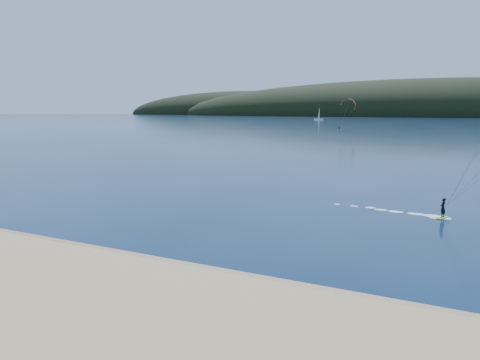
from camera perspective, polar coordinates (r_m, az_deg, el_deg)
The scene contains 5 objects.
ground at distance 27.09m, azimuth -16.42°, elevation -12.96°, with size 1800.00×1800.00×0.00m, color #071B39.
wet_sand at distance 30.26m, azimuth -10.49°, elevation -10.30°, with size 220.00×2.50×0.10m.
headland at distance 763.62m, azimuth 25.94°, elevation 7.17°, with size 1200.00×310.00×140.00m.
kitesurfer_far at distance 220.95m, azimuth 13.27°, elevation 8.89°, with size 9.89×8.31×14.31m.
sailboat at distance 439.49m, azimuth 9.79°, elevation 7.49°, with size 8.66×5.66×12.09m.
Camera 1 is at (17.59, -18.09, 9.87)m, focal length 34.26 mm.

